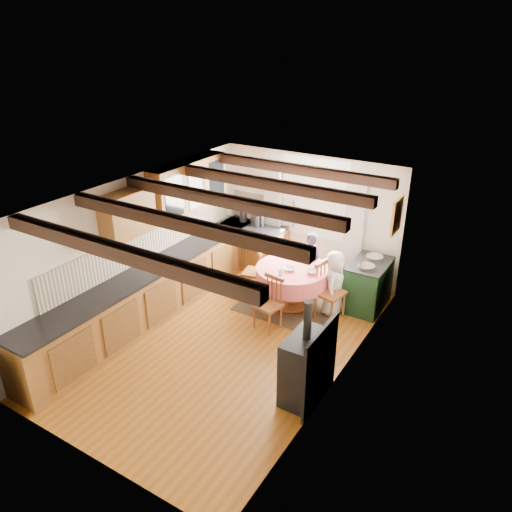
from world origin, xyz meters
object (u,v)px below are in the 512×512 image
Objects in this scene: chair_near at (268,304)px; cast_iron_stove at (306,352)px; chair_right at (330,291)px; child_far at (311,263)px; aga_range at (368,285)px; cup at (281,272)px; chair_left at (254,271)px; dining_table at (292,287)px; child_right at (334,283)px.

cast_iron_stove reaches higher than chair_near.
chair_right is at bearing 104.54° from cast_iron_stove.
chair_right is 2.07m from cast_iron_stove.
aga_range is at bearing -157.52° from child_far.
chair_left is at bearing 151.39° from cup.
dining_table is 0.55m from cup.
cast_iron_stove is at bearing -174.93° from child_right.
cast_iron_stove is at bearing -87.65° from aga_range.
chair_left is 1.05m from child_far.
child_right is 0.94m from cup.
child_far reaches higher than dining_table.
chair_left is 1.55m from chair_right.
chair_left is at bearing 134.74° from cast_iron_stove.
cast_iron_stove reaches higher than dining_table.
cast_iron_stove reaches higher than cup.
dining_table is 2.38m from cast_iron_stove.
dining_table is 1.23× the size of chair_right.
chair_near is at bearing 136.50° from cast_iron_stove.
child_right is (-0.43, -0.51, 0.14)m from aga_range.
cast_iron_stove is 2.86m from child_far.
dining_table is at bearing 121.80° from cast_iron_stove.
dining_table is 11.56× the size of cup.
aga_range reaches higher than cup.
aga_range is (1.95, 0.60, -0.02)m from chair_left.
cup is at bearing -138.71° from aga_range.
cast_iron_stove is (2.06, -2.08, 0.28)m from chair_left.
chair_left reaches higher than aga_range.
chair_right is 0.89× the size of child_right.
cast_iron_stove is (0.52, -2.00, 0.22)m from chair_right.
dining_table is 1.33× the size of aga_range.
chair_right is 0.85× the size of child_far.
cup is at bearing 102.88° from chair_near.
chair_left is 8.34× the size of cup.
dining_table is at bearing 94.63° from child_right.
child_right is at bearing 80.91° from chair_left.
dining_table is 1.39× the size of chair_left.
cup is (-0.04, -0.35, 0.43)m from dining_table.
chair_near reaches higher than chair_left.
child_far is at bearing 58.01° from chair_right.
cup is (-0.03, 0.47, 0.35)m from chair_near.
chair_left is at bearing 48.95° from child_far.
chair_right is at bearing -120.75° from aga_range.
chair_near is at bearing 105.18° from child_far.
aga_range is (0.41, 0.69, -0.08)m from chair_right.
child_far is (-1.17, 2.61, -0.13)m from cast_iron_stove.
child_far is (-0.65, 0.61, 0.09)m from chair_right.
chair_right is 0.80m from aga_range.
cast_iron_stove reaches higher than chair_right.
child_far is (0.08, 1.42, 0.15)m from chair_near.
chair_near is 1.88m from aga_range.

